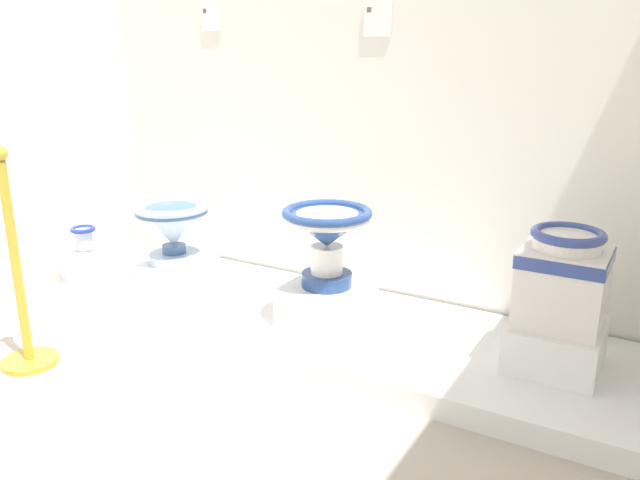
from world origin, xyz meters
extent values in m
cube|color=white|center=(1.69, 2.75, 0.05)|extent=(2.96, 0.86, 0.10)
cube|color=white|center=(0.68, 2.79, 0.15)|extent=(0.29, 0.40, 0.09)
cylinder|color=#AABFDE|center=(0.68, 2.79, 0.22)|extent=(0.28, 0.28, 0.05)
cylinder|color=#3B5F92|center=(0.68, 2.79, 0.26)|extent=(0.13, 0.13, 0.05)
cone|color=#AABFDE|center=(0.68, 2.79, 0.39)|extent=(0.39, 0.39, 0.21)
cylinder|color=#3B5F92|center=(0.68, 2.79, 0.48)|extent=(0.38, 0.38, 0.03)
torus|color=#AABFDE|center=(0.68, 2.79, 0.50)|extent=(0.40, 0.40, 0.04)
cylinder|color=#3B5F92|center=(0.68, 2.79, 0.50)|extent=(0.27, 0.27, 0.01)
cube|color=white|center=(1.70, 2.68, 0.19)|extent=(0.37, 0.32, 0.18)
cylinder|color=navy|center=(1.70, 2.68, 0.31)|extent=(0.23, 0.23, 0.06)
cylinder|color=white|center=(1.70, 2.68, 0.41)|extent=(0.15, 0.15, 0.13)
cone|color=navy|center=(1.70, 2.68, 0.55)|extent=(0.39, 0.39, 0.15)
cylinder|color=white|center=(1.70, 2.68, 0.60)|extent=(0.38, 0.38, 0.03)
torus|color=navy|center=(1.70, 2.68, 0.62)|extent=(0.40, 0.40, 0.04)
cylinder|color=white|center=(1.70, 2.68, 0.62)|extent=(0.27, 0.27, 0.01)
cube|color=white|center=(2.68, 2.78, 0.19)|extent=(0.34, 0.36, 0.18)
cube|color=white|center=(2.68, 2.78, 0.43)|extent=(0.31, 0.30, 0.31)
cube|color=#354792|center=(2.68, 2.78, 0.55)|extent=(0.32, 0.30, 0.05)
cylinder|color=white|center=(2.68, 2.78, 0.61)|extent=(0.25, 0.25, 0.06)
torus|color=#354792|center=(2.68, 2.78, 0.64)|extent=(0.28, 0.28, 0.04)
cube|color=white|center=(0.69, 3.19, 1.46)|extent=(0.14, 0.01, 0.13)
cube|color=slate|center=(0.65, 3.19, 1.50)|extent=(0.02, 0.01, 0.02)
cube|color=white|center=(1.68, 3.19, 1.44)|extent=(0.14, 0.01, 0.15)
cube|color=slate|center=(1.64, 3.19, 1.48)|extent=(0.02, 0.01, 0.02)
cylinder|color=#203396|center=(0.20, 2.60, 0.01)|extent=(0.15, 0.15, 0.03)
ellipsoid|color=silver|center=(0.20, 2.60, 0.13)|extent=(0.30, 0.30, 0.21)
cylinder|color=silver|center=(0.20, 2.60, 0.30)|extent=(0.10, 0.10, 0.12)
torus|color=#203396|center=(0.20, 2.60, 0.35)|extent=(0.14, 0.14, 0.02)
cylinder|color=gold|center=(0.69, 1.86, 0.01)|extent=(0.24, 0.24, 0.02)
cylinder|color=gold|center=(0.69, 1.86, 0.45)|extent=(0.04, 0.04, 0.86)
camera|label=1|loc=(3.02, 0.34, 1.31)|focal=35.63mm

